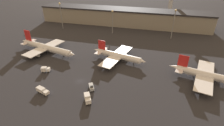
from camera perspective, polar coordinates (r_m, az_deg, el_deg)
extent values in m
plane|color=#26262B|center=(94.75, -10.36, -5.87)|extent=(600.00, 600.00, 0.00)
cube|color=gray|center=(182.70, 3.29, 14.65)|extent=(168.08, 19.86, 15.00)
cube|color=black|center=(180.81, 3.37, 17.13)|extent=(168.08, 21.86, 1.20)
cylinder|color=silver|center=(129.74, -20.49, 4.76)|extent=(41.64, 13.45, 4.06)
cylinder|color=silver|center=(130.01, -20.44, 4.48)|extent=(39.46, 12.38, 3.45)
cone|color=silver|center=(115.06, -12.96, 2.80)|extent=(5.62, 4.86, 3.86)
cone|color=silver|center=(146.35, -26.52, 6.36)|extent=(6.71, 4.74, 3.45)
cube|color=red|center=(140.83, -25.83, 8.12)|extent=(5.62, 1.68, 7.52)
cube|color=silver|center=(143.19, -25.59, 6.24)|extent=(6.52, 11.93, 0.24)
cube|color=silver|center=(131.43, -21.08, 4.72)|extent=(15.83, 32.61, 0.36)
cylinder|color=gray|center=(136.36, -17.96, 5.53)|extent=(4.86, 3.19, 2.23)
cylinder|color=gray|center=(126.16, -23.45, 2.51)|extent=(4.86, 3.19, 2.23)
cylinder|color=black|center=(121.04, -15.53, 2.27)|extent=(0.50, 0.50, 1.83)
cylinder|color=black|center=(133.33, -20.39, 4.04)|extent=(0.50, 0.50, 1.83)
cylinder|color=black|center=(131.46, -21.40, 3.48)|extent=(0.50, 0.50, 1.83)
cylinder|color=silver|center=(111.26, 2.22, 2.41)|extent=(29.72, 10.31, 3.67)
cylinder|color=silver|center=(111.56, 2.22, 2.12)|extent=(28.15, 9.44, 3.12)
cone|color=silver|center=(106.12, 9.95, 0.53)|extent=(5.08, 4.40, 3.49)
cone|color=silver|center=(118.31, -4.81, 4.20)|extent=(6.07, 4.29, 3.12)
cube|color=red|center=(114.60, -3.35, 5.94)|extent=(5.10, 1.56, 6.15)
cube|color=silver|center=(116.69, -3.54, 4.03)|extent=(6.27, 12.40, 0.24)
cube|color=silver|center=(112.05, 1.54, 2.37)|extent=(15.36, 33.97, 0.36)
cylinder|color=gray|center=(119.76, 3.91, 3.51)|extent=(4.39, 2.88, 2.02)
cylinder|color=gray|center=(105.08, -0.32, -0.37)|extent=(4.39, 2.88, 2.02)
cylinder|color=black|center=(108.95, 7.09, -0.03)|extent=(0.50, 0.50, 1.65)
cylinder|color=black|center=(114.23, 1.86, 1.68)|extent=(0.50, 0.50, 1.65)
cylinder|color=black|center=(111.92, 1.18, 1.06)|extent=(0.50, 0.50, 1.65)
cylinder|color=silver|center=(104.48, 28.98, -3.52)|extent=(32.34, 11.01, 3.77)
cylinder|color=silver|center=(104.80, 28.89, -3.83)|extent=(30.64, 10.09, 3.20)
cone|color=silver|center=(104.40, 19.66, -1.16)|extent=(6.23, 4.40, 3.20)
cube|color=red|center=(101.90, 22.23, 0.66)|extent=(5.23, 1.59, 6.42)
cube|color=silver|center=(104.03, 21.42, -1.44)|extent=(6.43, 12.69, 0.24)
cube|color=silver|center=(104.59, 28.05, -3.54)|extent=(15.73, 34.75, 0.36)
cylinder|color=gray|center=(113.57, 28.65, -1.87)|extent=(4.51, 2.96, 2.07)
cylinder|color=gray|center=(97.23, 28.12, -7.03)|extent=(4.51, 2.96, 2.07)
cylinder|color=black|center=(107.01, 27.82, -4.17)|extent=(0.50, 0.50, 1.70)
cylinder|color=black|center=(104.42, 27.72, -4.99)|extent=(0.50, 0.50, 1.70)
cube|color=white|center=(78.97, -7.74, -12.30)|extent=(2.94, 2.66, 2.13)
cube|color=silver|center=(80.89, -8.12, -10.81)|extent=(3.84, 4.10, 2.84)
cylinder|color=black|center=(80.06, -7.03, -12.83)|extent=(1.00, 1.09, 0.90)
cylinder|color=black|center=(79.90, -8.36, -13.06)|extent=(1.00, 1.09, 0.90)
cylinder|color=black|center=(82.59, -7.48, -11.30)|extent=(1.00, 1.09, 0.90)
cylinder|color=black|center=(82.43, -8.77, -11.51)|extent=(1.00, 1.09, 0.90)
cube|color=white|center=(106.60, -19.97, -1.96)|extent=(2.17, 2.86, 1.79)
cube|color=silver|center=(107.19, -21.29, -1.86)|extent=(3.58, 3.36, 2.39)
cylinder|color=black|center=(108.00, -19.82, -2.23)|extent=(1.06, 0.90, 0.90)
cylinder|color=black|center=(106.44, -20.05, -2.77)|extent=(1.06, 0.90, 0.90)
cylinder|color=black|center=(108.87, -21.34, -2.27)|extent=(1.06, 0.90, 0.90)
cylinder|color=black|center=(107.32, -21.59, -2.80)|extent=(1.06, 0.90, 0.90)
cube|color=white|center=(88.90, -20.70, -9.03)|extent=(2.72, 2.82, 1.54)
cube|color=silver|center=(91.42, -22.21, -7.99)|extent=(4.87, 3.52, 2.05)
cylinder|color=black|center=(90.02, -20.24, -9.24)|extent=(1.03, 0.82, 0.90)
cylinder|color=black|center=(89.31, -21.09, -9.77)|extent=(1.03, 0.82, 0.90)
cylinder|color=black|center=(93.17, -21.98, -8.17)|extent=(1.03, 0.82, 0.90)
cylinder|color=black|center=(92.48, -22.82, -8.67)|extent=(1.03, 0.82, 0.90)
cube|color=#9EA3A8|center=(87.52, -6.75, -7.73)|extent=(4.43, 5.59, 1.41)
cube|color=black|center=(85.81, -6.65, -7.66)|extent=(1.62, 1.34, 0.80)
cylinder|color=black|center=(86.87, -6.02, -8.83)|extent=(0.90, 1.04, 0.90)
cylinder|color=black|center=(86.72, -7.05, -8.97)|extent=(0.90, 1.04, 0.90)
cylinder|color=black|center=(89.51, -6.38, -7.53)|extent=(0.90, 1.04, 0.90)
cylinder|color=black|center=(89.37, -7.38, -7.67)|extent=(0.90, 1.04, 0.90)
cylinder|color=slate|center=(175.71, -16.19, 14.29)|extent=(0.70, 0.70, 22.82)
sphere|color=beige|center=(173.19, -16.77, 18.11)|extent=(1.80, 1.80, 1.80)
cylinder|color=slate|center=(157.23, 0.15, 12.99)|extent=(0.70, 0.70, 18.95)
sphere|color=beige|center=(154.68, 0.16, 16.57)|extent=(1.80, 1.80, 1.80)
cylinder|color=slate|center=(152.26, 19.32, 11.56)|extent=(0.70, 0.70, 22.75)
sphere|color=beige|center=(149.35, 20.10, 15.91)|extent=(1.80, 1.80, 1.80)
cylinder|color=#99999E|center=(219.27, 18.75, 18.94)|extent=(4.40, 4.40, 38.91)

